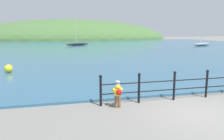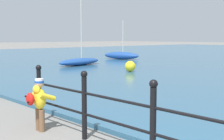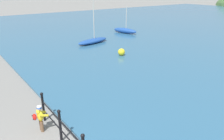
{
  "view_description": "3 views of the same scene",
  "coord_description": "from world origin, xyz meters",
  "px_view_note": "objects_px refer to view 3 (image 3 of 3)",
  "views": [
    {
      "loc": [
        -4.75,
        -6.3,
        2.8
      ],
      "look_at": [
        -2.24,
        3.83,
        0.94
      ],
      "focal_mm": 35.0,
      "sensor_mm": 36.0,
      "label": 1
    },
    {
      "loc": [
        2.48,
        -1.76,
        1.78
      ],
      "look_at": [
        -3.88,
        4.17,
        0.86
      ],
      "focal_mm": 50.0,
      "sensor_mm": 36.0,
      "label": 2
    },
    {
      "loc": [
        4.14,
        -0.77,
        4.84
      ],
      "look_at": [
        -3.94,
        5.29,
        1.04
      ],
      "focal_mm": 35.0,
      "sensor_mm": 36.0,
      "label": 3
    }
  ],
  "objects_px": {
    "boat_blue_hull": "(125,30)",
    "boat_red_dinghy": "(93,41)",
    "mooring_buoy": "(121,52)",
    "child_in_coat": "(40,116)"
  },
  "relations": [
    {
      "from": "boat_blue_hull",
      "to": "mooring_buoy",
      "type": "height_order",
      "value": "boat_blue_hull"
    },
    {
      "from": "boat_blue_hull",
      "to": "child_in_coat",
      "type": "bearing_deg",
      "value": -49.59
    },
    {
      "from": "mooring_buoy",
      "to": "child_in_coat",
      "type": "bearing_deg",
      "value": -56.6
    },
    {
      "from": "boat_blue_hull",
      "to": "boat_red_dinghy",
      "type": "xyz_separation_m",
      "value": [
        1.93,
        -5.42,
        -0.05
      ]
    },
    {
      "from": "child_in_coat",
      "to": "mooring_buoy",
      "type": "height_order",
      "value": "child_in_coat"
    },
    {
      "from": "boat_red_dinghy",
      "to": "mooring_buoy",
      "type": "height_order",
      "value": "boat_red_dinghy"
    },
    {
      "from": "boat_blue_hull",
      "to": "mooring_buoy",
      "type": "distance_m",
      "value": 8.69
    },
    {
      "from": "boat_blue_hull",
      "to": "boat_red_dinghy",
      "type": "bearing_deg",
      "value": -70.44
    },
    {
      "from": "child_in_coat",
      "to": "boat_red_dinghy",
      "type": "xyz_separation_m",
      "value": [
        -9.87,
        8.43,
        -0.27
      ]
    },
    {
      "from": "boat_blue_hull",
      "to": "boat_red_dinghy",
      "type": "relative_size",
      "value": 0.75
    }
  ]
}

